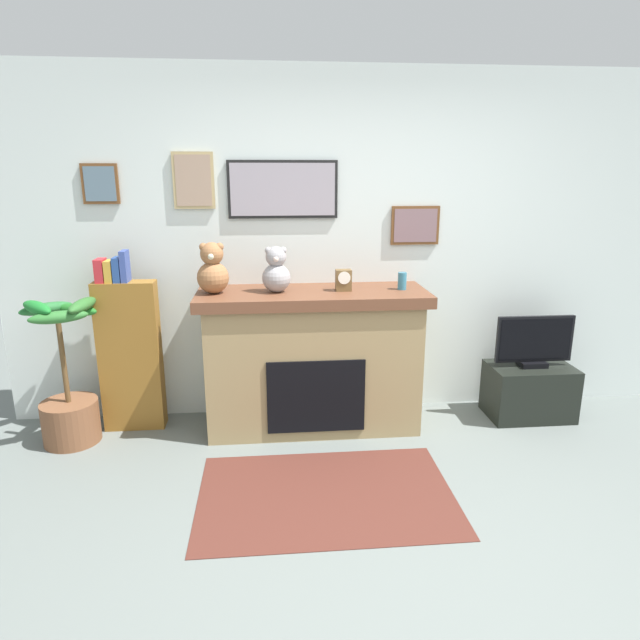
{
  "coord_description": "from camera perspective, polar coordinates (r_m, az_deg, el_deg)",
  "views": [
    {
      "loc": [
        -0.61,
        -2.15,
        1.86
      ],
      "look_at": [
        -0.25,
        1.66,
        0.82
      ],
      "focal_mm": 30.66,
      "sensor_mm": 36.0,
      "label": 1
    }
  ],
  "objects": [
    {
      "name": "television",
      "position": [
        4.47,
        21.47,
        -2.18
      ],
      "size": [
        0.6,
        0.14,
        0.4
      ],
      "color": "black",
      "rests_on": "tv_stand"
    },
    {
      "name": "potted_plant",
      "position": [
        4.24,
        -24.77,
        -7.13
      ],
      "size": [
        0.55,
        0.57,
        1.05
      ],
      "color": "brown",
      "rests_on": "ground_plane"
    },
    {
      "name": "fireplace",
      "position": [
        4.05,
        -0.76,
        -4.06
      ],
      "size": [
        1.64,
        0.63,
        1.04
      ],
      "color": "#967D53",
      "rests_on": "ground_plane"
    },
    {
      "name": "area_rug",
      "position": [
        3.41,
        0.64,
        -17.74
      ],
      "size": [
        1.51,
        1.0,
        0.01
      ],
      "primitive_type": "cube",
      "color": "#4E261E",
      "rests_on": "ground_plane"
    },
    {
      "name": "tv_stand",
      "position": [
        4.59,
        20.98,
        -6.94
      ],
      "size": [
        0.63,
        0.4,
        0.42
      ],
      "primitive_type": "cube",
      "color": "black",
      "rests_on": "ground_plane"
    },
    {
      "name": "teddy_bear_grey",
      "position": [
        3.87,
        -11.14,
        5.09
      ],
      "size": [
        0.22,
        0.22,
        0.36
      ],
      "color": "#95633D",
      "rests_on": "fireplace"
    },
    {
      "name": "candle_jar",
      "position": [
        3.98,
        8.57,
        4.05
      ],
      "size": [
        0.06,
        0.06,
        0.12
      ],
      "primitive_type": "cylinder",
      "color": "teal",
      "rests_on": "fireplace"
    },
    {
      "name": "back_wall",
      "position": [
        4.23,
        2.96,
        7.63
      ],
      "size": [
        5.2,
        0.15,
        2.6
      ],
      "color": "silver",
      "rests_on": "ground_plane"
    },
    {
      "name": "ground_plane",
      "position": [
        2.91,
        8.89,
        -24.72
      ],
      "size": [
        12.0,
        12.0,
        0.0
      ],
      "primitive_type": "plane",
      "color": "slate"
    },
    {
      "name": "teddy_bear_tan",
      "position": [
        3.85,
        -4.6,
        5.05
      ],
      "size": [
        0.2,
        0.2,
        0.32
      ],
      "color": "gray",
      "rests_on": "fireplace"
    },
    {
      "name": "mantel_clock",
      "position": [
        3.9,
        2.46,
        4.18
      ],
      "size": [
        0.11,
        0.08,
        0.15
      ],
      "color": "brown",
      "rests_on": "fireplace"
    },
    {
      "name": "bookshelf",
      "position": [
        4.22,
        -19.25,
        -3.14
      ],
      "size": [
        0.43,
        0.16,
        1.33
      ],
      "color": "brown",
      "rests_on": "ground_plane"
    }
  ]
}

